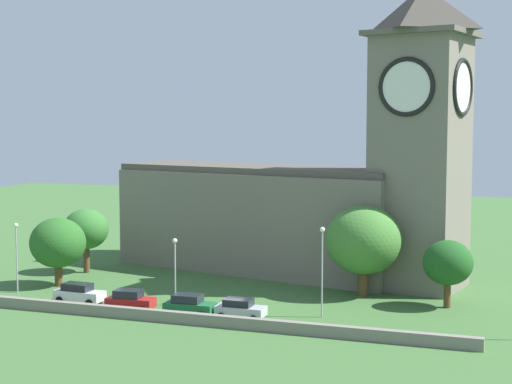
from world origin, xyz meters
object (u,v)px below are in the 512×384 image
car_green (189,305)px  tree_by_tower (364,240)px  streetlamp_west_end (16,246)px  tree_riverside_east (448,263)px  church (312,192)px  car_red (130,300)px  car_silver (240,309)px  streetlamp_central (322,258)px  car_white (79,293)px  streetlamp_west_mid (175,260)px  tree_churchyard (58,243)px  tree_riverside_west (86,229)px

car_green → tree_by_tower: 18.49m
streetlamp_west_end → tree_riverside_east: size_ratio=1.12×
church → tree_by_tower: church is taller
car_red → car_silver: car_red is taller
car_red → tree_riverside_east: (26.39, 10.55, 3.13)m
streetlamp_central → car_white: bearing=-174.3°
streetlamp_west_mid → tree_riverside_east: (23.52, 7.24, -0.12)m
car_red → tree_riverside_east: tree_riverside_east is taller
car_green → tree_riverside_east: 23.41m
car_red → streetlamp_west_end: streetlamp_west_end is taller
streetlamp_west_mid → streetlamp_central: size_ratio=0.79×
tree_riverside_east → tree_churchyard: (-38.31, -3.48, 0.35)m
car_white → car_silver: bearing=-1.7°
car_silver → streetlamp_central: size_ratio=0.54×
church → streetlamp_west_mid: size_ratio=6.61×
church → tree_riverside_east: bearing=-34.2°
tree_churchyard → tree_riverside_east: bearing=5.2°
church → streetlamp_west_mid: bearing=-114.1°
car_red → car_green: bearing=0.0°
car_white → car_red: size_ratio=1.10×
car_white → streetlamp_central: streetlamp_central is taller
tree_riverside_west → tree_riverside_east: bearing=-5.5°
car_white → tree_by_tower: (24.14, 11.72, 4.47)m
car_silver → streetlamp_central: (6.46, 2.74, 4.28)m
streetlamp_central → church: bearing=108.1°
tree_riverside_west → tree_churchyard: size_ratio=1.01×
tree_by_tower → tree_riverside_west: tree_by_tower is taller
tree_by_tower → streetlamp_west_mid: bearing=-148.1°
car_white → tree_by_tower: tree_by_tower is taller
streetlamp_central → car_red: bearing=-168.4°
car_white → tree_riverside_east: 33.77m
tree_riverside_west → tree_by_tower: bearing=-2.7°
car_green → streetlamp_central: size_ratio=0.56×
car_green → tree_churchyard: size_ratio=0.63×
car_silver → tree_riverside_west: (-23.19, 13.64, 3.95)m
car_green → tree_riverside_west: 23.92m
car_silver → streetlamp_west_end: 24.55m
car_green → tree_riverside_west: tree_riverside_west is taller
streetlamp_central → tree_by_tower: bearing=80.2°
streetlamp_west_end → tree_churchyard: size_ratio=0.98×
car_silver → tree_churchyard: tree_churchyard is taller
car_silver → tree_churchyard: 23.25m
tree_by_tower → tree_riverside_east: tree_by_tower is taller
church → tree_riverside_west: bearing=-164.1°
tree_riverside_west → streetlamp_west_mid: bearing=-34.7°
streetlamp_west_mid → tree_churchyard: size_ratio=0.88×
car_red → tree_riverside_east: size_ratio=0.71×
car_silver → streetlamp_west_end: size_ratio=0.62×
tree_riverside_east → tree_churchyard: size_ratio=0.88×
tree_churchyard → streetlamp_west_end: bearing=-117.4°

